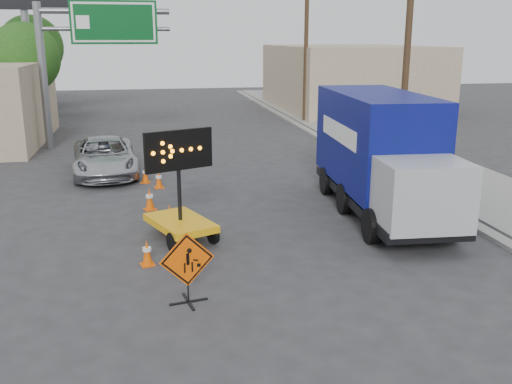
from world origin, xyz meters
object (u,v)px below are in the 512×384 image
object	(u,v)px
construction_sign	(187,266)
arrow_board	(180,216)
box_truck	(380,161)
pickup_truck	(105,157)

from	to	relation	value
construction_sign	arrow_board	world-z (taller)	arrow_board
arrow_board	box_truck	bearing A→B (deg)	-10.21
construction_sign	pickup_truck	xyz separation A→B (m)	(-2.33, 11.91, -0.09)
arrow_board	pickup_truck	distance (m)	8.46
construction_sign	arrow_board	distance (m)	3.81
arrow_board	pickup_truck	size ratio (longest dim) A/B	0.58
arrow_board	pickup_truck	xyz separation A→B (m)	(-2.43, 8.10, 0.05)
construction_sign	box_truck	world-z (taller)	box_truck
construction_sign	arrow_board	size ratio (longest dim) A/B	0.51
pickup_truck	box_truck	xyz separation A→B (m)	(8.56, -6.80, 0.92)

